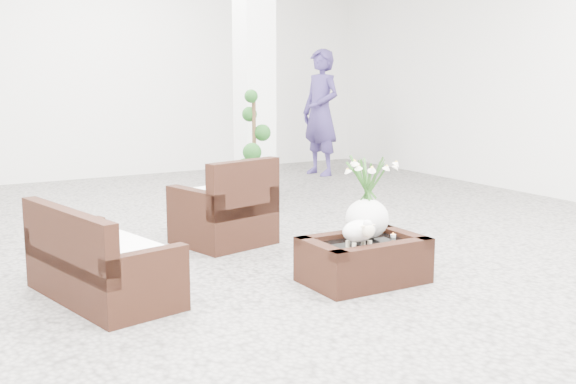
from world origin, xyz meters
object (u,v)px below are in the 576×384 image
armchair (223,201)px  topiary (254,152)px  coffee_table (363,262)px  loveseat (103,252)px

armchair → topiary: size_ratio=0.60×
coffee_table → topiary: 3.01m
loveseat → topiary: bearing=-58.3°
armchair → topiary: topiary is taller
coffee_table → loveseat: bearing=161.3°
coffee_table → armchair: armchair is taller
coffee_table → topiary: size_ratio=0.66×
coffee_table → armchair: size_ratio=1.10×
loveseat → topiary: 3.33m
loveseat → topiary: topiary is taller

